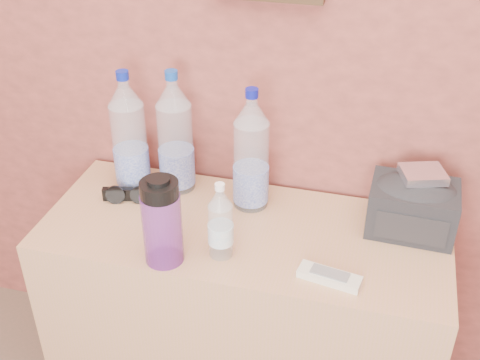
# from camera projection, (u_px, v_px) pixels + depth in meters

# --- Properties ---
(dresser) EXTENTS (1.13, 0.47, 0.71)m
(dresser) POSITION_uv_depth(u_px,v_px,m) (243.00, 319.00, 1.86)
(dresser) COLOR tan
(dresser) RESTS_ON ground
(pet_large_a) EXTENTS (0.10, 0.10, 0.37)m
(pet_large_a) POSITION_uv_depth(u_px,v_px,m) (129.00, 138.00, 1.77)
(pet_large_a) COLOR #AEC3D4
(pet_large_a) RESTS_ON dresser
(pet_large_b) EXTENTS (0.10, 0.10, 0.38)m
(pet_large_b) POSITION_uv_depth(u_px,v_px,m) (175.00, 138.00, 1.76)
(pet_large_b) COLOR white
(pet_large_b) RESTS_ON dresser
(pet_large_c) EXTENTS (0.10, 0.10, 0.37)m
(pet_large_c) POSITION_uv_depth(u_px,v_px,m) (251.00, 156.00, 1.69)
(pet_large_c) COLOR silver
(pet_large_c) RESTS_ON dresser
(pet_small) EXTENTS (0.06, 0.06, 0.22)m
(pet_small) POSITION_uv_depth(u_px,v_px,m) (221.00, 224.00, 1.53)
(pet_small) COLOR silver
(pet_small) RESTS_ON dresser
(nalgene_bottle) EXTENTS (0.10, 0.10, 0.25)m
(nalgene_bottle) POSITION_uv_depth(u_px,v_px,m) (162.00, 221.00, 1.50)
(nalgene_bottle) COLOR #71299A
(nalgene_bottle) RESTS_ON dresser
(sunglasses) EXTENTS (0.16, 0.09, 0.04)m
(sunglasses) POSITION_uv_depth(u_px,v_px,m) (129.00, 194.00, 1.78)
(sunglasses) COLOR black
(sunglasses) RESTS_ON dresser
(ac_remote) EXTENTS (0.16, 0.08, 0.02)m
(ac_remote) POSITION_uv_depth(u_px,v_px,m) (329.00, 277.00, 1.48)
(ac_remote) COLOR silver
(ac_remote) RESTS_ON dresser
(toiletry_bag) EXTENTS (0.24, 0.17, 0.16)m
(toiletry_bag) POSITION_uv_depth(u_px,v_px,m) (413.00, 206.00, 1.63)
(toiletry_bag) COLOR #242428
(toiletry_bag) RESTS_ON dresser
(foil_packet) EXTENTS (0.14, 0.12, 0.02)m
(foil_packet) POSITION_uv_depth(u_px,v_px,m) (423.00, 174.00, 1.59)
(foil_packet) COLOR silver
(foil_packet) RESTS_ON toiletry_bag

